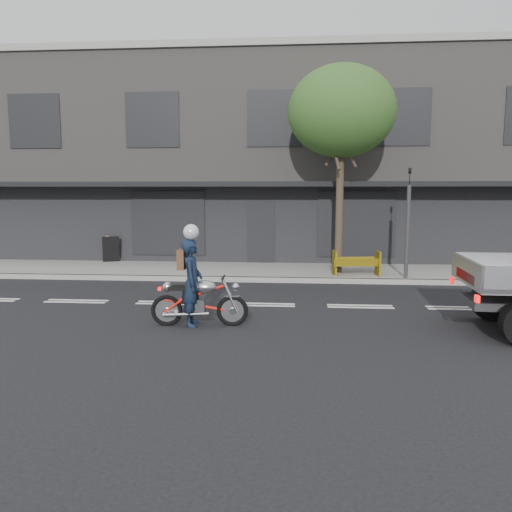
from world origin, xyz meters
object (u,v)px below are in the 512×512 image
object	(u,v)px
street_tree	(341,112)
motorcycle	(199,300)
rider	(192,283)
sandwich_board	(111,249)
traffic_light_pole	(408,229)
construction_barrier	(357,263)

from	to	relation	value
street_tree	motorcycle	xyz separation A→B (m)	(-3.40, -6.21, -4.73)
motorcycle	rider	xyz separation A→B (m)	(-0.15, -0.00, 0.37)
rider	sandwich_board	distance (m)	9.32
traffic_light_pole	street_tree	bearing A→B (deg)	156.97
traffic_light_pole	construction_barrier	bearing A→B (deg)	174.01
street_tree	sandwich_board	size ratio (longest dim) A/B	6.94
rider	street_tree	bearing A→B (deg)	-33.79
motorcycle	sandwich_board	bearing A→B (deg)	117.63
traffic_light_pole	motorcycle	world-z (taller)	traffic_light_pole
traffic_light_pole	sandwich_board	distance (m)	10.71
sandwich_board	street_tree	bearing A→B (deg)	-33.03
construction_barrier	sandwich_board	bearing A→B (deg)	164.37
rider	sandwich_board	world-z (taller)	rider
motorcycle	construction_barrier	world-z (taller)	motorcycle
street_tree	rider	bearing A→B (deg)	-119.74
traffic_light_pole	construction_barrier	distance (m)	1.84
rider	construction_barrier	world-z (taller)	rider
construction_barrier	sandwich_board	world-z (taller)	sandwich_board
traffic_light_pole	rider	bearing A→B (deg)	-135.98
sandwich_board	motorcycle	bearing A→B (deg)	-79.28
construction_barrier	sandwich_board	distance (m)	9.20
street_tree	sandwich_board	world-z (taller)	street_tree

